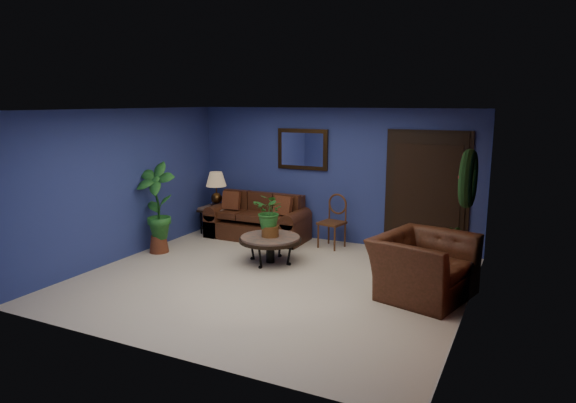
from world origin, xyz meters
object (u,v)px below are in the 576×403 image
at_px(coffee_table, 270,240).
at_px(armchair, 423,266).
at_px(side_chair, 334,217).
at_px(sofa, 259,223).
at_px(end_table, 217,213).
at_px(table_lamp, 216,185).

height_order(coffee_table, armchair, armchair).
bearing_deg(side_chair, armchair, -30.38).
xyz_separation_m(coffee_table, armchair, (2.56, -0.40, 0.04)).
relative_size(side_chair, armchair, 0.75).
bearing_deg(sofa, coffee_table, -54.18).
bearing_deg(armchair, end_table, 84.35).
distance_m(sofa, side_chair, 1.56).
height_order(end_table, armchair, armchair).
xyz_separation_m(sofa, side_chair, (1.54, 0.05, 0.26)).
xyz_separation_m(coffee_table, end_table, (-1.89, 1.27, 0.02)).
bearing_deg(end_table, table_lamp, 90.00).
bearing_deg(end_table, sofa, 1.40).
xyz_separation_m(table_lamp, side_chair, (2.49, 0.07, -0.43)).
distance_m(sofa, table_lamp, 1.18).
distance_m(sofa, coffee_table, 1.60).
bearing_deg(end_table, coffee_table, -33.92).
bearing_deg(coffee_table, armchair, -8.90).
bearing_deg(side_chair, table_lamp, -167.13).
distance_m(coffee_table, armchair, 2.59).
xyz_separation_m(coffee_table, side_chair, (0.60, 1.34, 0.16)).
bearing_deg(end_table, armchair, -20.59).
bearing_deg(coffee_table, side_chair, 65.86).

